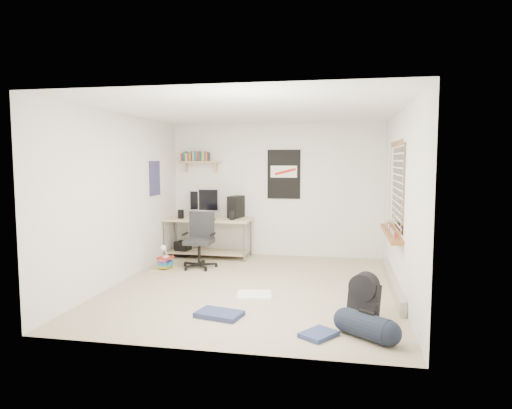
% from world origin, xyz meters
% --- Properties ---
extents(floor, '(4.00, 4.50, 0.01)m').
position_xyz_m(floor, '(0.00, 0.00, -0.01)').
color(floor, gray).
rests_on(floor, ground).
extents(ceiling, '(4.00, 4.50, 0.01)m').
position_xyz_m(ceiling, '(0.00, 0.00, 2.50)').
color(ceiling, white).
rests_on(ceiling, ground).
extents(back_wall, '(4.00, 0.01, 2.50)m').
position_xyz_m(back_wall, '(0.00, 2.25, 1.25)').
color(back_wall, silver).
rests_on(back_wall, ground).
extents(left_wall, '(0.01, 4.50, 2.50)m').
position_xyz_m(left_wall, '(-2.00, 0.00, 1.25)').
color(left_wall, silver).
rests_on(left_wall, ground).
extents(right_wall, '(0.01, 4.50, 2.50)m').
position_xyz_m(right_wall, '(2.00, 0.00, 1.25)').
color(right_wall, silver).
rests_on(right_wall, ground).
extents(desk, '(1.77, 1.16, 0.74)m').
position_xyz_m(desk, '(-1.22, 1.84, 0.36)').
color(desk, tan).
rests_on(desk, floor).
extents(monitor_left, '(0.36, 0.10, 0.39)m').
position_xyz_m(monitor_left, '(-1.45, 2.00, 0.94)').
color(monitor_left, '#9C9BA0').
rests_on(monitor_left, desk).
extents(monitor_right, '(0.40, 0.12, 0.44)m').
position_xyz_m(monitor_right, '(-1.22, 1.89, 0.96)').
color(monitor_right, '#9A9B9F').
rests_on(monitor_right, desk).
extents(pc_tower, '(0.27, 0.42, 0.40)m').
position_xyz_m(pc_tower, '(-0.72, 2.00, 0.94)').
color(pc_tower, black).
rests_on(pc_tower, desk).
extents(keyboard, '(0.41, 0.18, 0.02)m').
position_xyz_m(keyboard, '(-1.22, 1.58, 0.75)').
color(keyboard, black).
rests_on(keyboard, desk).
extents(speaker_left, '(0.10, 0.10, 0.16)m').
position_xyz_m(speaker_left, '(-1.69, 1.67, 0.82)').
color(speaker_left, black).
rests_on(speaker_left, desk).
extents(speaker_right, '(0.08, 0.08, 0.17)m').
position_xyz_m(speaker_right, '(-0.71, 1.67, 0.83)').
color(speaker_right, black).
rests_on(speaker_right, desk).
extents(office_chair, '(0.65, 0.65, 0.94)m').
position_xyz_m(office_chair, '(-1.12, 0.99, 0.49)').
color(office_chair, black).
rests_on(office_chair, floor).
extents(wall_shelf, '(0.80, 0.22, 0.24)m').
position_xyz_m(wall_shelf, '(-1.45, 2.14, 1.78)').
color(wall_shelf, tan).
rests_on(wall_shelf, back_wall).
extents(poster_back_wall, '(0.62, 0.03, 0.92)m').
position_xyz_m(poster_back_wall, '(0.15, 2.23, 1.55)').
color(poster_back_wall, black).
rests_on(poster_back_wall, back_wall).
extents(poster_left_wall, '(0.02, 0.42, 0.60)m').
position_xyz_m(poster_left_wall, '(-1.99, 1.20, 1.50)').
color(poster_left_wall, navy).
rests_on(poster_left_wall, left_wall).
extents(window, '(0.10, 1.50, 1.26)m').
position_xyz_m(window, '(1.95, 0.30, 1.45)').
color(window, brown).
rests_on(window, right_wall).
extents(baseboard_heater, '(0.08, 2.50, 0.18)m').
position_xyz_m(baseboard_heater, '(1.96, 0.30, 0.09)').
color(baseboard_heater, '#B7B2A8').
rests_on(baseboard_heater, floor).
extents(backpack, '(0.40, 0.36, 0.44)m').
position_xyz_m(backpack, '(1.50, -1.09, 0.20)').
color(backpack, black).
rests_on(backpack, floor).
extents(duffel_bag, '(0.37, 0.37, 0.52)m').
position_xyz_m(duffel_bag, '(1.50, -1.66, 0.14)').
color(duffel_bag, black).
rests_on(duffel_bag, floor).
extents(tshirt, '(0.52, 0.46, 0.04)m').
position_xyz_m(tshirt, '(0.10, -0.46, 0.02)').
color(tshirt, white).
rests_on(tshirt, floor).
extents(jeans_a, '(0.58, 0.44, 0.06)m').
position_xyz_m(jeans_a, '(-0.15, -1.30, 0.03)').
color(jeans_a, navy).
rests_on(jeans_a, floor).
extents(jeans_b, '(0.43, 0.45, 0.05)m').
position_xyz_m(jeans_b, '(1.02, -1.69, 0.03)').
color(jeans_b, navy).
rests_on(jeans_b, floor).
extents(book_stack, '(0.50, 0.44, 0.30)m').
position_xyz_m(book_stack, '(-1.64, 0.75, 0.15)').
color(book_stack, olive).
rests_on(book_stack, floor).
extents(desk_lamp, '(0.17, 0.21, 0.18)m').
position_xyz_m(desk_lamp, '(-1.62, 0.73, 0.38)').
color(desk_lamp, silver).
rests_on(desk_lamp, book_stack).
extents(subwoofer, '(0.29, 0.29, 0.28)m').
position_xyz_m(subwoofer, '(-1.72, 1.84, 0.14)').
color(subwoofer, black).
rests_on(subwoofer, floor).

